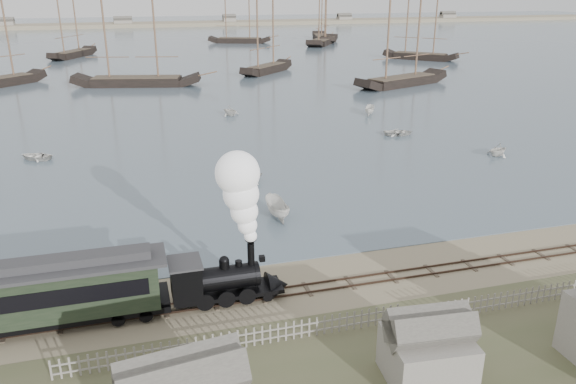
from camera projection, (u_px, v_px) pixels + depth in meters
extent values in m
plane|color=gray|center=(312.00, 273.00, 38.48)|extent=(600.00, 600.00, 0.00)
cube|color=#4C616D|center=(156.00, 42.00, 191.72)|extent=(600.00, 336.00, 0.06)
cube|color=#38271E|center=(324.00, 290.00, 36.19)|extent=(120.00, 0.08, 0.12)
cube|color=#38271E|center=(319.00, 282.00, 37.09)|extent=(120.00, 0.08, 0.12)
cube|color=#3A2E25|center=(322.00, 287.00, 36.66)|extent=(120.00, 1.80, 0.06)
cube|color=tan|center=(146.00, 27.00, 263.84)|extent=(500.00, 20.00, 1.80)
cube|color=black|center=(229.00, 291.00, 34.84)|extent=(6.70, 1.97, 0.25)
cylinder|color=black|center=(222.00, 278.00, 34.40)|extent=(4.14, 1.48, 1.48)
cube|color=black|center=(186.00, 280.00, 33.77)|extent=(1.77, 2.17, 2.26)
cube|color=#323235|center=(185.00, 263.00, 33.36)|extent=(1.97, 2.36, 0.12)
cylinder|color=black|center=(251.00, 255.00, 34.42)|extent=(0.43, 0.43, 1.58)
sphere|color=black|center=(224.00, 261.00, 34.05)|extent=(0.63, 0.63, 0.63)
cone|color=black|center=(278.00, 286.00, 35.69)|extent=(1.38, 1.97, 1.97)
cube|color=black|center=(262.00, 258.00, 34.72)|extent=(0.34, 0.34, 0.34)
cube|color=black|center=(31.00, 318.00, 31.88)|extent=(15.55, 2.55, 0.39)
cube|color=black|center=(26.00, 295.00, 31.34)|extent=(14.44, 2.78, 2.78)
cube|color=black|center=(21.00, 303.00, 29.97)|extent=(13.33, 0.06, 1.00)
cube|color=black|center=(29.00, 278.00, 32.51)|extent=(13.33, 0.06, 1.00)
cube|color=#323235|center=(22.00, 272.00, 30.84)|extent=(15.55, 3.00, 0.20)
cube|color=#323235|center=(21.00, 266.00, 30.72)|extent=(13.88, 1.33, 0.50)
imported|color=silver|center=(23.00, 304.00, 34.03)|extent=(3.51, 4.14, 0.73)
imported|color=silver|center=(250.00, 176.00, 55.63)|extent=(3.01, 3.29, 1.46)
imported|color=silver|center=(277.00, 209.00, 47.25)|extent=(4.13, 1.73, 1.57)
imported|color=silver|center=(399.00, 132.00, 73.30)|extent=(3.40, 4.25, 0.79)
imported|color=silver|center=(498.00, 149.00, 64.34)|extent=(3.25, 3.51, 1.53)
imported|color=silver|center=(369.00, 110.00, 84.87)|extent=(3.62, 2.86, 1.33)
imported|color=silver|center=(36.00, 156.00, 63.18)|extent=(4.23, 4.59, 0.78)
imported|color=silver|center=(230.00, 110.00, 84.06)|extent=(3.91, 3.76, 1.59)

